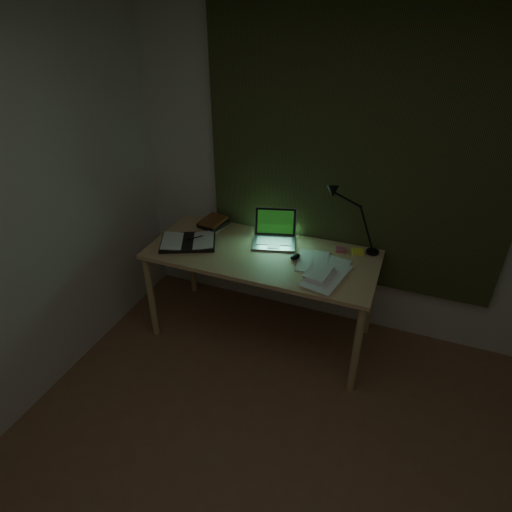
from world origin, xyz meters
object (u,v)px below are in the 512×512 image
at_px(loose_papers, 312,269).
at_px(book_stack, 213,223).
at_px(desk, 262,295).
at_px(open_textbook, 188,242).
at_px(desk_lamp, 377,222).
at_px(laptop, 274,231).

bearing_deg(loose_papers, book_stack, 160.29).
relative_size(desk, open_textbook, 4.12).
distance_m(book_stack, desk_lamp, 1.31).
height_order(open_textbook, desk_lamp, desk_lamp).
height_order(laptop, book_stack, laptop).
distance_m(open_textbook, book_stack, 0.32).
bearing_deg(book_stack, desk, -24.27).
bearing_deg(desk, desk_lamp, 21.25).
bearing_deg(desk, book_stack, 155.73).
distance_m(open_textbook, desk_lamp, 1.42).
bearing_deg(desk_lamp, open_textbook, -152.27).
relative_size(laptop, open_textbook, 0.89).
xyz_separation_m(open_textbook, desk_lamp, (1.35, 0.38, 0.24)).
xyz_separation_m(desk, book_stack, (-0.52, 0.23, 0.43)).
height_order(desk, desk_lamp, desk_lamp).
distance_m(loose_papers, desk_lamp, 0.59).
relative_size(loose_papers, desk_lamp, 0.73).
xyz_separation_m(book_stack, desk_lamp, (1.29, 0.07, 0.21)).
distance_m(desk, laptop, 0.53).
relative_size(laptop, book_stack, 1.73).
bearing_deg(open_textbook, loose_papers, -25.88).
distance_m(laptop, loose_papers, 0.46).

